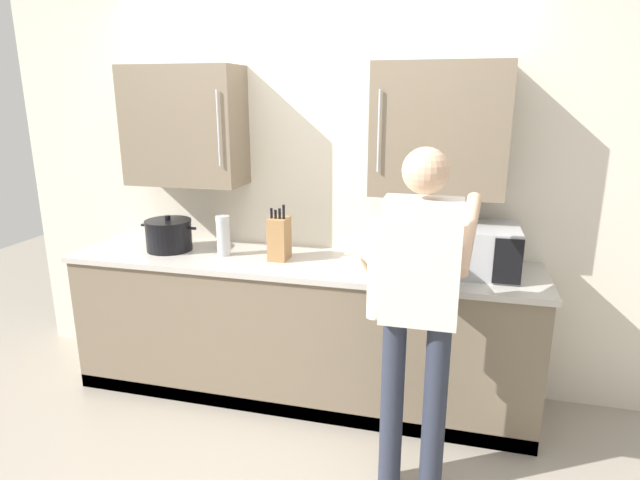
% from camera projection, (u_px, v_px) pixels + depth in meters
% --- Properties ---
extents(ground_plane, '(9.23, 9.23, 0.00)m').
position_uv_depth(ground_plane, '(263.00, 459.00, 2.80)').
color(ground_plane, '#9E9384').
extents(back_wall_tiled, '(4.26, 0.44, 2.64)m').
position_uv_depth(back_wall_tiled, '(311.00, 171.00, 3.37)').
color(back_wall_tiled, beige).
rests_on(back_wall_tiled, ground_plane).
extents(counter_unit, '(2.88, 0.64, 0.90)m').
position_uv_depth(counter_unit, '(299.00, 328.00, 3.33)').
color(counter_unit, '#756651').
rests_on(counter_unit, ground_plane).
extents(microwave_oven, '(0.53, 0.77, 0.27)m').
position_uv_depth(microwave_oven, '(465.00, 249.00, 2.97)').
color(microwave_oven, '#B7BABF').
rests_on(microwave_oven, counter_unit).
extents(knife_block, '(0.11, 0.15, 0.35)m').
position_uv_depth(knife_block, '(279.00, 238.00, 3.20)').
color(knife_block, '#A37547').
rests_on(knife_block, counter_unit).
extents(stock_pot, '(0.39, 0.30, 0.23)m').
position_uv_depth(stock_pot, '(169.00, 235.00, 3.40)').
color(stock_pot, black).
rests_on(stock_pot, counter_unit).
extents(wooden_spoon, '(0.21, 0.20, 0.02)m').
position_uv_depth(wooden_spoon, '(376.00, 264.00, 3.10)').
color(wooden_spoon, brown).
rests_on(wooden_spoon, counter_unit).
extents(thermos_flask, '(0.09, 0.09, 0.25)m').
position_uv_depth(thermos_flask, '(223.00, 236.00, 3.27)').
color(thermos_flask, '#B7BABF').
rests_on(thermos_flask, counter_unit).
extents(person_figure, '(0.49, 0.53, 1.67)m').
position_uv_depth(person_figure, '(419.00, 297.00, 2.36)').
color(person_figure, '#282D3D').
rests_on(person_figure, ground_plane).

